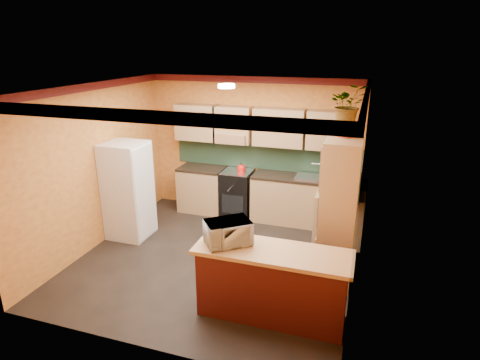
% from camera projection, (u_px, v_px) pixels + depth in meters
% --- Properties ---
extents(room_shell, '(4.24, 4.24, 2.72)m').
position_uv_depth(room_shell, '(221.00, 127.00, 6.01)').
color(room_shell, black).
rests_on(room_shell, ground).
extents(base_cabinets_back, '(3.65, 0.60, 0.88)m').
position_uv_depth(base_cabinets_back, '(268.00, 197.00, 7.80)').
color(base_cabinets_back, tan).
rests_on(base_cabinets_back, ground).
extents(countertop_back, '(3.65, 0.62, 0.04)m').
position_uv_depth(countertop_back, '(268.00, 175.00, 7.65)').
color(countertop_back, black).
rests_on(countertop_back, base_cabinets_back).
extents(stove, '(0.58, 0.58, 0.91)m').
position_uv_depth(stove, '(237.00, 193.00, 7.98)').
color(stove, black).
rests_on(stove, ground).
extents(kettle, '(0.22, 0.22, 0.18)m').
position_uv_depth(kettle, '(241.00, 168.00, 7.73)').
color(kettle, red).
rests_on(kettle, stove).
extents(sink, '(0.48, 0.40, 0.03)m').
position_uv_depth(sink, '(309.00, 177.00, 7.41)').
color(sink, silver).
rests_on(sink, countertop_back).
extents(base_cabinets_right, '(0.60, 0.80, 0.88)m').
position_uv_depth(base_cabinets_right, '(339.00, 218.00, 6.86)').
color(base_cabinets_right, tan).
rests_on(base_cabinets_right, ground).
extents(countertop_right, '(0.62, 0.80, 0.04)m').
position_uv_depth(countertop_right, '(341.00, 193.00, 6.72)').
color(countertop_right, black).
rests_on(countertop_right, base_cabinets_right).
extents(fridge, '(0.68, 0.66, 1.70)m').
position_uv_depth(fridge, '(128.00, 191.00, 6.98)').
color(fridge, silver).
rests_on(fridge, ground).
extents(pantry, '(0.48, 0.90, 2.10)m').
position_uv_depth(pantry, '(339.00, 211.00, 5.62)').
color(pantry, tan).
rests_on(pantry, ground).
extents(fern_pot, '(0.22, 0.22, 0.16)m').
position_uv_depth(fern_pot, '(346.00, 131.00, 5.30)').
color(fern_pot, maroon).
rests_on(fern_pot, pantry).
extents(fern, '(0.59, 0.55, 0.54)m').
position_uv_depth(fern, '(348.00, 104.00, 5.19)').
color(fern, tan).
rests_on(fern, fern_pot).
extents(breakfast_bar, '(1.80, 0.55, 0.88)m').
position_uv_depth(breakfast_bar, '(272.00, 286.00, 4.95)').
color(breakfast_bar, '#491111').
rests_on(breakfast_bar, ground).
extents(bar_top, '(1.90, 0.65, 0.05)m').
position_uv_depth(bar_top, '(273.00, 252.00, 4.80)').
color(bar_top, tan).
rests_on(bar_top, breakfast_bar).
extents(microwave, '(0.65, 0.63, 0.30)m').
position_uv_depth(microwave, '(228.00, 232.00, 4.91)').
color(microwave, silver).
rests_on(microwave, bar_top).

